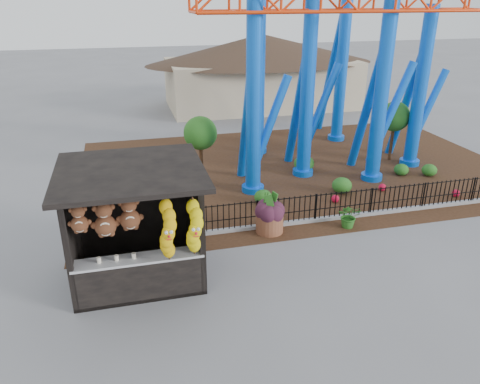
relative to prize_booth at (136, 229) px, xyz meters
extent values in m
plane|color=slate|center=(2.98, -0.89, -1.53)|extent=(120.00, 120.00, 0.00)
cube|color=#331E11|center=(6.98, 7.11, -1.53)|extent=(18.00, 12.00, 0.02)
cube|color=gray|center=(6.98, 2.11, -1.47)|extent=(18.00, 0.18, 0.12)
cube|color=black|center=(-0.02, 0.31, -1.48)|extent=(3.20, 2.60, 0.10)
cube|color=black|center=(-0.02, 1.55, -0.03)|extent=(3.20, 0.12, 3.00)
cube|color=black|center=(-1.56, 0.31, -0.03)|extent=(0.12, 2.60, 3.00)
cube|color=black|center=(1.52, 0.31, -0.03)|extent=(0.12, 2.60, 3.00)
cube|color=black|center=(-0.02, 0.06, 1.53)|extent=(3.50, 3.40, 0.12)
cube|color=black|center=(-1.55, -0.92, -0.03)|extent=(0.14, 0.14, 3.00)
cube|color=black|center=(1.51, -0.92, -0.03)|extent=(0.14, 0.14, 3.00)
cube|color=black|center=(-0.02, -0.74, -0.98)|extent=(3.00, 0.50, 1.10)
cube|color=#BABABF|center=(-0.02, -0.74, -0.41)|extent=(3.10, 0.55, 0.06)
cylinder|color=black|center=(-0.02, -1.14, 1.32)|extent=(2.90, 0.04, 0.04)
cylinder|color=blue|center=(4.48, 5.11, 1.97)|extent=(0.56, 0.56, 7.00)
cylinder|color=blue|center=(4.48, 5.11, -1.41)|extent=(0.84, 0.84, 0.24)
cylinder|color=blue|center=(6.98, 6.31, 2.12)|extent=(0.56, 0.56, 7.30)
cylinder|color=blue|center=(6.98, 6.31, -1.41)|extent=(0.84, 0.84, 0.24)
cylinder|color=blue|center=(9.48, 5.11, 2.22)|extent=(0.56, 0.56, 7.50)
cylinder|color=blue|center=(9.48, 5.11, -1.41)|extent=(0.84, 0.84, 0.24)
cylinder|color=blue|center=(11.98, 6.31, 1.77)|extent=(0.56, 0.56, 6.60)
cylinder|color=blue|center=(11.98, 6.31, -1.41)|extent=(0.84, 0.84, 0.24)
cylinder|color=blue|center=(5.98, 9.61, 3.22)|extent=(0.56, 0.56, 9.50)
cylinder|color=blue|center=(5.98, 9.61, -1.41)|extent=(0.84, 0.84, 0.24)
cylinder|color=blue|center=(10.48, 10.61, 3.72)|extent=(0.56, 0.56, 10.50)
cylinder|color=blue|center=(10.48, 10.61, -1.41)|extent=(0.84, 0.84, 0.24)
cylinder|color=blue|center=(4.48, 6.01, 1.09)|extent=(0.36, 2.21, 5.85)
cylinder|color=blue|center=(5.18, 5.41, 0.92)|extent=(1.62, 0.32, 3.73)
cylinder|color=blue|center=(6.98, 7.21, 1.20)|extent=(0.36, 2.29, 6.10)
cylinder|color=blue|center=(7.68, 6.61, 1.02)|extent=(1.67, 0.32, 3.88)
cylinder|color=blue|center=(9.48, 6.01, 1.28)|extent=(0.36, 2.34, 6.26)
cylinder|color=blue|center=(10.18, 5.41, 1.09)|extent=(1.71, 0.32, 3.99)
cylinder|color=blue|center=(11.98, 7.21, 0.94)|extent=(0.36, 2.10, 5.53)
cylinder|color=blue|center=(12.68, 6.61, 0.78)|extent=(1.54, 0.32, 3.52)
cylinder|color=brown|center=(4.10, 1.81, -1.23)|extent=(1.10, 1.10, 0.61)
ellipsoid|color=#361525|center=(4.10, 1.81, -0.61)|extent=(0.70, 0.70, 0.64)
imported|color=#1F4C16|center=(6.67, 1.48, -1.13)|extent=(0.90, 0.85, 0.81)
ellipsoid|color=#22591A|center=(4.52, 3.90, -1.26)|extent=(0.64, 0.64, 0.51)
ellipsoid|color=#22591A|center=(7.68, 4.12, -1.22)|extent=(0.74, 0.74, 0.59)
ellipsoid|color=#22591A|center=(10.89, 5.23, -1.28)|extent=(0.59, 0.59, 0.47)
ellipsoid|color=#22591A|center=(7.17, 6.67, -1.18)|extent=(0.85, 0.85, 0.68)
ellipsoid|color=#22591A|center=(11.97, 4.87, -1.27)|extent=(0.61, 0.61, 0.49)
sphere|color=red|center=(4.69, 3.15, -1.38)|extent=(0.28, 0.28, 0.28)
sphere|color=red|center=(7.07, 3.35, -1.38)|extent=(0.28, 0.28, 0.28)
sphere|color=red|center=(9.27, 3.90, -1.38)|extent=(0.28, 0.28, 0.28)
sphere|color=red|center=(11.62, 2.72, -1.38)|extent=(0.28, 0.28, 0.28)
cube|color=#BFAD8C|center=(8.98, 19.11, -0.03)|extent=(12.00, 6.00, 3.00)
cone|color=#332319|center=(8.98, 19.11, 2.37)|extent=(15.00, 15.00, 1.80)
camera|label=1|loc=(-0.04, -10.69, 5.43)|focal=35.00mm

